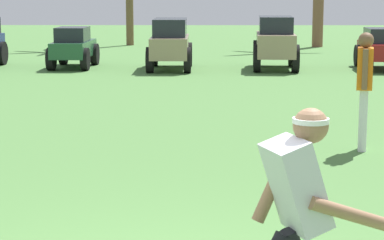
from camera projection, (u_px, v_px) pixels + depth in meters
frisbee_thrower at (295, 214)px, 4.42m from camera, size 1.11×0.48×1.43m
teammate_midfield at (365, 80)px, 9.78m from camera, size 0.27×0.50×1.56m
parked_car_slot_c at (73, 47)px, 20.31m from camera, size 1.14×2.23×1.10m
parked_car_slot_d at (170, 42)px, 19.87m from camera, size 1.16×2.41×1.34m
parked_car_slot_e at (275, 41)px, 19.87m from camera, size 1.31×2.41×1.40m
parked_car_slot_f at (381, 48)px, 19.81m from camera, size 1.18×2.24×1.10m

